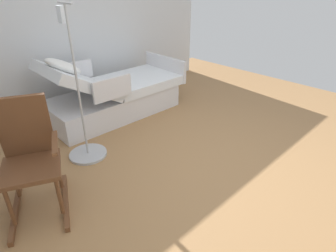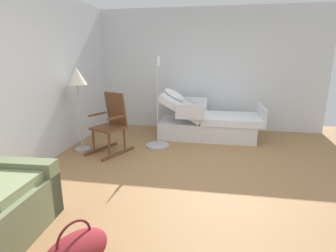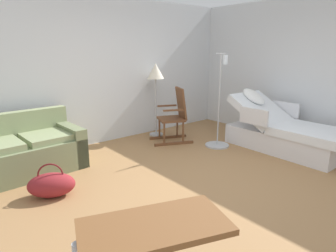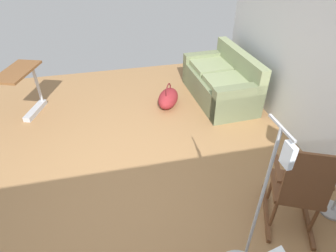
% 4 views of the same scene
% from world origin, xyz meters
% --- Properties ---
extents(ground_plane, '(6.90, 6.90, 0.00)m').
position_xyz_m(ground_plane, '(0.00, 0.00, 0.00)').
color(ground_plane, '#9E7247').
extents(couch, '(1.64, 0.93, 0.85)m').
position_xyz_m(couch, '(-1.80, 1.86, 0.31)').
color(couch, '#737D57').
rests_on(couch, ground).
extents(rocking_chair, '(0.89, 0.74, 1.05)m').
position_xyz_m(rocking_chair, '(0.88, 1.60, 0.50)').
color(rocking_chair, brown).
rests_on(rocking_chair, ground).
extents(overbed_table, '(0.89, 0.65, 0.84)m').
position_xyz_m(overbed_table, '(-1.98, -1.39, 0.53)').
color(overbed_table, '#B2B5BA').
rests_on(overbed_table, ground).
extents(duffel_bag, '(0.64, 0.55, 0.43)m').
position_xyz_m(duffel_bag, '(-1.74, 0.88, 0.15)').
color(duffel_bag, maroon).
rests_on(duffel_bag, ground).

